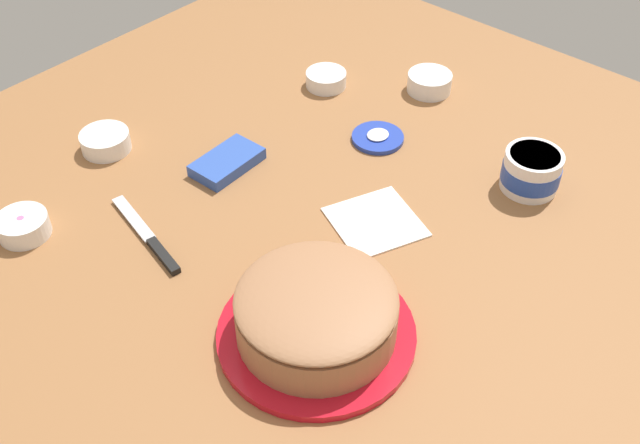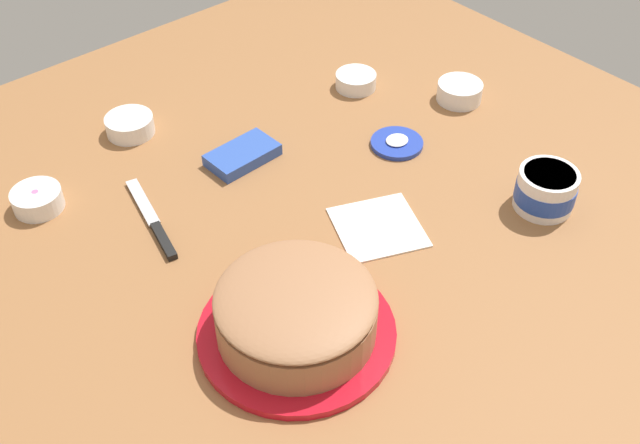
# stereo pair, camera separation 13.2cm
# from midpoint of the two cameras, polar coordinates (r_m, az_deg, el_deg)

# --- Properties ---
(ground_plane) EXTENTS (1.54, 1.54, 0.00)m
(ground_plane) POSITION_cam_midpoint_polar(r_m,az_deg,el_deg) (1.44, -2.51, 2.15)
(ground_plane) COLOR #936038
(frosted_cake) EXTENTS (0.31, 0.31, 0.10)m
(frosted_cake) POSITION_cam_midpoint_polar(r_m,az_deg,el_deg) (1.16, -3.58, -7.30)
(frosted_cake) COLOR red
(frosted_cake) RESTS_ON ground_plane
(frosting_tub) EXTENTS (0.11, 0.11, 0.08)m
(frosting_tub) POSITION_cam_midpoint_polar(r_m,az_deg,el_deg) (1.46, 13.18, 3.70)
(frosting_tub) COLOR white
(frosting_tub) RESTS_ON ground_plane
(frosting_tub_lid) EXTENTS (0.11, 0.11, 0.02)m
(frosting_tub_lid) POSITION_cam_midpoint_polar(r_m,az_deg,el_deg) (1.56, 1.95, 6.29)
(frosting_tub_lid) COLOR #233DAD
(frosting_tub_lid) RESTS_ON ground_plane
(spreading_knife) EXTENTS (0.07, 0.23, 0.01)m
(spreading_knife) POSITION_cam_midpoint_polar(r_m,az_deg,el_deg) (1.38, -15.33, -1.45)
(spreading_knife) COLOR silver
(spreading_knife) RESTS_ON ground_plane
(sprinkle_bowl_pink) EXTENTS (0.09, 0.09, 0.04)m
(sprinkle_bowl_pink) POSITION_cam_midpoint_polar(r_m,az_deg,el_deg) (1.46, -23.93, -0.33)
(sprinkle_bowl_pink) COLOR white
(sprinkle_bowl_pink) RESTS_ON ground_plane
(sprinkle_bowl_yellow) EXTENTS (0.09, 0.09, 0.03)m
(sprinkle_bowl_yellow) POSITION_cam_midpoint_polar(r_m,az_deg,el_deg) (1.73, -1.77, 10.65)
(sprinkle_bowl_yellow) COLOR white
(sprinkle_bowl_yellow) RESTS_ON ground_plane
(sprinkle_bowl_orange) EXTENTS (0.10, 0.10, 0.04)m
(sprinkle_bowl_orange) POSITION_cam_midpoint_polar(r_m,az_deg,el_deg) (1.72, 6.04, 10.39)
(sprinkle_bowl_orange) COLOR white
(sprinkle_bowl_orange) RESTS_ON ground_plane
(sprinkle_bowl_rainbow) EXTENTS (0.10, 0.10, 0.04)m
(sprinkle_bowl_rainbow) POSITION_cam_midpoint_polar(r_m,az_deg,el_deg) (1.61, -18.17, 5.71)
(sprinkle_bowl_rainbow) COLOR white
(sprinkle_bowl_rainbow) RESTS_ON ground_plane
(candy_box_lower) EXTENTS (0.14, 0.09, 0.02)m
(candy_box_lower) POSITION_cam_midpoint_polar(r_m,az_deg,el_deg) (1.51, -9.52, 4.36)
(candy_box_lower) COLOR #2D51B2
(candy_box_lower) RESTS_ON ground_plane
(paper_napkin) EXTENTS (0.20, 0.20, 0.01)m
(paper_napkin) POSITION_cam_midpoint_polar(r_m,az_deg,el_deg) (1.37, 1.49, -0.05)
(paper_napkin) COLOR white
(paper_napkin) RESTS_ON ground_plane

